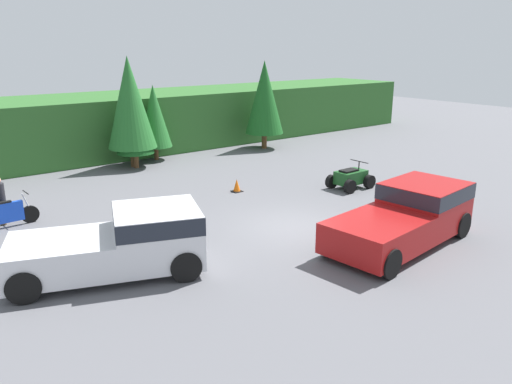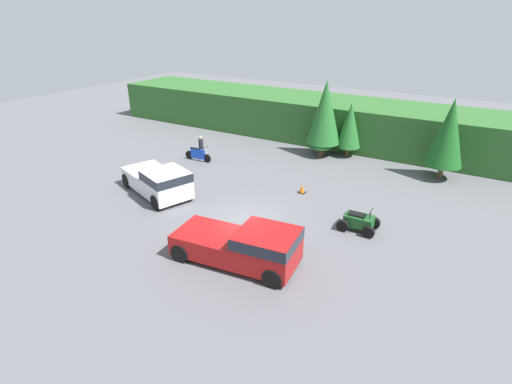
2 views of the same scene
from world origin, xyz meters
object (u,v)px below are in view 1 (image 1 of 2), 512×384
at_px(dirt_bike, 6,215).
at_px(quad_atv, 351,178).
at_px(pickup_truck_second, 124,241).
at_px(pickup_truck_red, 408,214).
at_px(traffic_cone, 237,186).
at_px(rider_person, 0,199).

bearing_deg(dirt_bike, quad_atv, -19.05).
bearing_deg(quad_atv, pickup_truck_second, -171.07).
height_order(pickup_truck_red, quad_atv, pickup_truck_red).
xyz_separation_m(pickup_truck_second, traffic_cone, (7.00, 4.56, -0.69)).
bearing_deg(pickup_truck_red, pickup_truck_second, 151.13).
bearing_deg(pickup_truck_red, quad_atv, 52.28).
height_order(pickup_truck_second, quad_atv, pickup_truck_second).
bearing_deg(traffic_cone, pickup_truck_red, -82.85).
height_order(dirt_bike, traffic_cone, dirt_bike).
relative_size(pickup_truck_red, pickup_truck_second, 1.02).
relative_size(rider_person, traffic_cone, 3.09).
bearing_deg(dirt_bike, pickup_truck_second, -75.53).
height_order(pickup_truck_second, dirt_bike, pickup_truck_second).
distance_m(quad_atv, traffic_cone, 4.98).
relative_size(quad_atv, traffic_cone, 3.42).
bearing_deg(traffic_cone, rider_person, 169.11).
bearing_deg(dirt_bike, traffic_cone, -10.69).
xyz_separation_m(rider_person, traffic_cone, (8.81, -1.69, -0.67)).
height_order(dirt_bike, rider_person, rider_person).
relative_size(dirt_bike, rider_person, 1.28).
height_order(quad_atv, traffic_cone, quad_atv).
relative_size(pickup_truck_red, quad_atv, 2.97).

